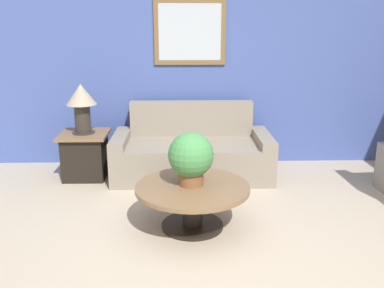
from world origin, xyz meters
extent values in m
plane|color=tan|center=(0.00, 0.00, 0.00)|extent=(20.00, 20.00, 0.00)
cube|color=#42569E|center=(0.00, 2.66, 1.30)|extent=(7.91, 0.06, 2.60)
cube|color=brown|center=(-0.28, 2.61, 1.74)|extent=(0.91, 0.03, 0.82)
cube|color=#B2BCC6|center=(-0.28, 2.60, 1.74)|extent=(0.79, 0.01, 0.70)
cube|color=gray|center=(-0.26, 2.05, 0.22)|extent=(1.57, 0.89, 0.44)
cube|color=gray|center=(-0.26, 2.42, 0.66)|extent=(1.57, 0.16, 0.45)
cube|color=gray|center=(-1.14, 2.05, 0.27)|extent=(0.18, 0.89, 0.54)
cube|color=gray|center=(0.61, 2.05, 0.27)|extent=(0.18, 0.89, 0.54)
cylinder|color=black|center=(-0.30, 0.67, 0.01)|extent=(0.58, 0.58, 0.03)
cylinder|color=black|center=(-0.30, 0.67, 0.20)|extent=(0.19, 0.19, 0.35)
cylinder|color=brown|center=(-0.30, 0.67, 0.40)|extent=(1.06, 1.06, 0.04)
cube|color=black|center=(-1.58, 2.06, 0.26)|extent=(0.49, 0.49, 0.53)
cube|color=brown|center=(-1.58, 2.06, 0.55)|extent=(0.58, 0.58, 0.03)
cylinder|color=#2D2823|center=(-1.58, 2.06, 0.57)|extent=(0.27, 0.27, 0.02)
cylinder|color=#2D2823|center=(-1.58, 2.06, 0.75)|extent=(0.19, 0.19, 0.33)
cone|color=gray|center=(-1.58, 2.06, 1.04)|extent=(0.36, 0.36, 0.25)
cylinder|color=brown|center=(-0.31, 0.71, 0.48)|extent=(0.23, 0.23, 0.13)
sphere|color=#428447|center=(-0.31, 0.71, 0.70)|extent=(0.42, 0.42, 0.42)
camera|label=1|loc=(-0.39, -2.99, 1.87)|focal=40.00mm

